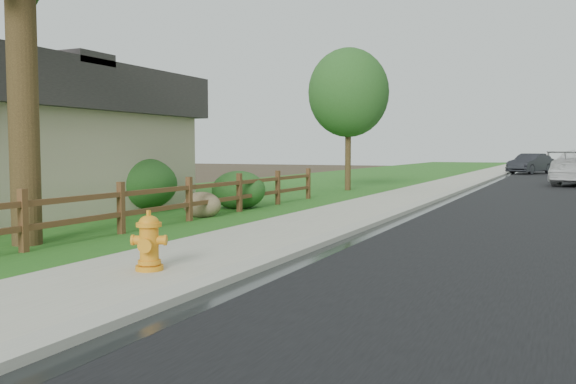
% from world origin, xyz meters
% --- Properties ---
extents(ground, '(120.00, 120.00, 0.00)m').
position_xyz_m(ground, '(0.00, 0.00, 0.00)').
color(ground, '#3C3220').
extents(road, '(8.00, 90.00, 0.02)m').
position_xyz_m(road, '(4.60, 35.00, 0.01)').
color(road, black).
rests_on(road, ground).
extents(curb, '(0.40, 90.00, 0.12)m').
position_xyz_m(curb, '(0.40, 35.00, 0.06)').
color(curb, gray).
rests_on(curb, ground).
extents(wet_gutter, '(0.50, 90.00, 0.00)m').
position_xyz_m(wet_gutter, '(0.75, 35.00, 0.02)').
color(wet_gutter, black).
rests_on(wet_gutter, road).
extents(sidewalk, '(2.20, 90.00, 0.10)m').
position_xyz_m(sidewalk, '(-0.90, 35.00, 0.05)').
color(sidewalk, '#9B9887').
rests_on(sidewalk, ground).
extents(grass_strip, '(1.60, 90.00, 0.06)m').
position_xyz_m(grass_strip, '(-2.80, 35.00, 0.03)').
color(grass_strip, '#1A5117').
rests_on(grass_strip, ground).
extents(lawn_near, '(9.00, 90.00, 0.04)m').
position_xyz_m(lawn_near, '(-8.00, 35.00, 0.02)').
color(lawn_near, '#1A5117').
rests_on(lawn_near, ground).
extents(ranch_fence, '(0.12, 16.92, 1.10)m').
position_xyz_m(ranch_fence, '(-3.60, 6.40, 0.62)').
color(ranch_fence, '#50381A').
rests_on(ranch_fence, ground).
extents(fire_hydrant, '(0.53, 0.44, 0.82)m').
position_xyz_m(fire_hydrant, '(-0.67, 2.28, 0.48)').
color(fire_hydrant, orange).
rests_on(fire_hydrant, sidewalk).
extents(dark_car_far, '(3.08, 4.63, 1.44)m').
position_xyz_m(dark_car_far, '(2.00, 42.10, 0.74)').
color(dark_car_far, black).
rests_on(dark_car_far, road).
extents(boulder, '(1.03, 0.79, 0.68)m').
position_xyz_m(boulder, '(-3.90, 8.62, 0.34)').
color(boulder, brown).
rests_on(boulder, ground).
extents(shrub_c, '(2.00, 2.00, 1.13)m').
position_xyz_m(shrub_c, '(-4.21, 11.04, 0.56)').
color(shrub_c, '#224A1A').
rests_on(shrub_c, ground).
extents(shrub_d, '(2.66, 2.66, 1.57)m').
position_xyz_m(shrub_d, '(-6.50, 9.27, 0.78)').
color(shrub_d, '#224A1A').
rests_on(shrub_d, ground).
extents(tree_near_left, '(3.35, 3.35, 5.93)m').
position_xyz_m(tree_near_left, '(-3.90, 19.77, 4.08)').
color(tree_near_left, '#312514').
rests_on(tree_near_left, ground).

